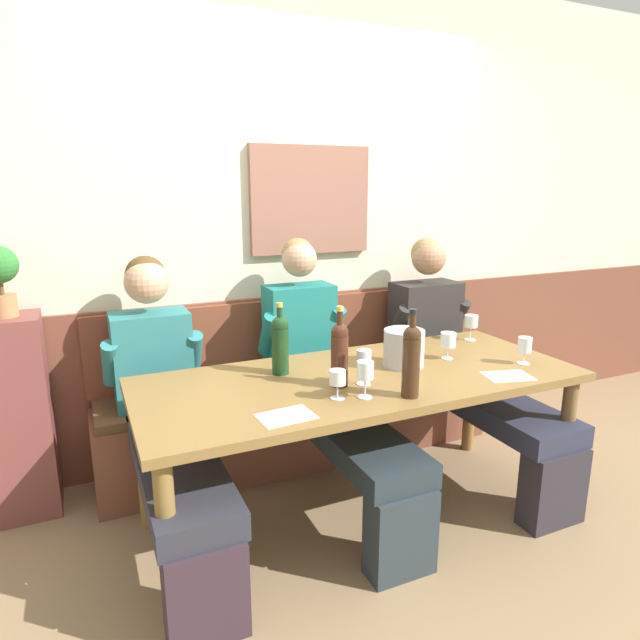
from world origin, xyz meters
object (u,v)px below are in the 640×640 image
wine_bottle_amber_mid (340,352)px  wine_bottle_green_tall (280,343)px  wine_glass_by_bottle (364,361)px  dining_table (361,392)px  ice_bucket (404,348)px  wine_glass_near_bucket (365,372)px  person_center_left_seat (457,356)px  wine_bottle_clear_water (411,359)px  wine_glass_mid_right (471,323)px  person_left_seat (325,376)px  person_right_seat (164,401)px  wine_glass_right_end (525,346)px  wine_glass_mid_left (338,379)px  wall_bench (304,412)px  wine_glass_center_rear (448,340)px

wine_bottle_amber_mid → wine_bottle_green_tall: size_ratio=1.06×
wine_bottle_amber_mid → wine_glass_by_bottle: (0.10, -0.03, -0.04)m
dining_table → ice_bucket: size_ratio=10.41×
wine_glass_near_bucket → person_center_left_seat: bearing=31.8°
wine_bottle_amber_mid → wine_bottle_clear_water: bearing=-47.6°
ice_bucket → wine_glass_near_bucket: 0.47m
wine_glass_mid_right → wine_bottle_amber_mid: bearing=-160.9°
person_left_seat → ice_bucket: 0.45m
dining_table → person_right_seat: (-0.85, 0.34, -0.03)m
wine_glass_right_end → dining_table: bearing=167.5°
person_right_seat → wine_bottle_green_tall: 0.60m
person_center_left_seat → wine_glass_mid_left: (-1.05, -0.55, 0.20)m
ice_bucket → wine_bottle_green_tall: wine_bottle_green_tall is taller
person_left_seat → wall_bench: bearing=84.9°
person_left_seat → person_center_left_seat: (0.86, 0.01, -0.00)m
person_left_seat → wine_bottle_clear_water: bearing=-81.6°
wine_bottle_green_tall → wine_bottle_clear_water: bearing=-51.4°
person_left_seat → wine_bottle_green_tall: 0.42m
person_left_seat → wine_glass_center_rear: size_ratio=9.60×
wine_glass_near_bucket → wine_glass_mid_left: bearing=160.6°
wine_glass_mid_right → person_right_seat: bearing=177.7°
wine_glass_by_bottle → wine_bottle_amber_mid: bearing=164.6°
wine_bottle_clear_water → wine_bottle_green_tall: (-0.39, 0.49, -0.02)m
person_left_seat → wine_bottle_clear_water: (0.09, -0.64, 0.27)m
dining_table → wine_bottle_clear_water: (0.06, -0.31, 0.24)m
wall_bench → person_left_seat: (-0.03, -0.36, 0.35)m
wall_bench → wine_bottle_amber_mid: 1.00m
wine_glass_by_bottle → wine_glass_right_end: bearing=-4.9°
person_center_left_seat → wine_glass_near_bucket: size_ratio=8.21×
wall_bench → wine_bottle_amber_mid: wine_bottle_amber_mid is taller
dining_table → wine_glass_near_bucket: (-0.12, -0.25, 0.19)m
wine_bottle_green_tall → wine_glass_right_end: wine_bottle_green_tall is taller
wall_bench → person_right_seat: bearing=-157.3°
person_left_seat → wine_bottle_amber_mid: person_left_seat is taller
wine_glass_center_rear → person_right_seat: bearing=167.7°
wall_bench → wine_glass_mid_left: (-0.22, -0.90, 0.54)m
person_center_left_seat → wine_glass_right_end: 0.56m
person_right_seat → ice_bucket: 1.16m
person_right_seat → wine_bottle_clear_water: size_ratio=3.46×
wall_bench → wine_glass_right_end: wall_bench is taller
person_center_left_seat → wine_glass_mid_right: size_ratio=8.89×
wall_bench → wine_glass_mid_left: wall_bench is taller
person_center_left_seat → wine_glass_near_bucket: bearing=-148.2°
person_left_seat → wine_glass_mid_right: (0.88, -0.06, 0.21)m
wine_glass_mid_left → wine_glass_by_bottle: size_ratio=0.78×
dining_table → wine_glass_mid_right: (0.85, 0.27, 0.18)m
person_center_left_seat → wine_glass_mid_right: bearing=-69.6°
wine_glass_mid_left → wine_glass_by_bottle: wine_glass_by_bottle is taller
ice_bucket → wine_bottle_clear_water: bearing=-118.8°
wall_bench → person_right_seat: (-0.85, -0.35, 0.35)m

